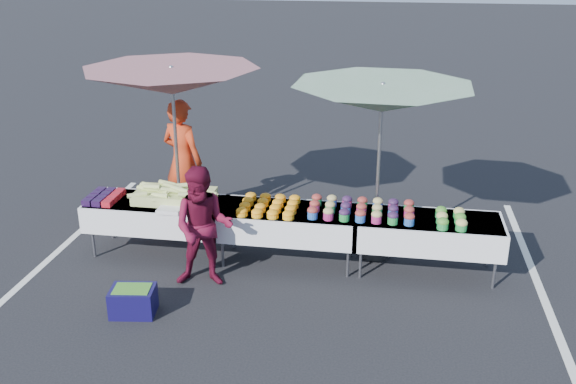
% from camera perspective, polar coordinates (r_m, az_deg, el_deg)
% --- Properties ---
extents(ground, '(80.00, 80.00, 0.00)m').
position_cam_1_polar(ground, '(8.67, 0.00, -6.17)').
color(ground, black).
extents(stripe_left, '(0.10, 5.00, 0.00)m').
position_cam_1_polar(stripe_left, '(9.66, -19.13, -4.38)').
color(stripe_left, silver).
rests_on(stripe_left, ground).
extents(stripe_right, '(0.10, 5.00, 0.00)m').
position_cam_1_polar(stripe_right, '(8.79, 21.22, -7.32)').
color(stripe_right, silver).
rests_on(stripe_right, ground).
extents(table_left, '(1.86, 0.81, 0.75)m').
position_cam_1_polar(table_left, '(8.86, -11.57, -1.82)').
color(table_left, white).
rests_on(table_left, ground).
extents(table_center, '(1.86, 0.81, 0.75)m').
position_cam_1_polar(table_center, '(8.41, 0.00, -2.64)').
color(table_center, white).
rests_on(table_center, ground).
extents(table_right, '(1.86, 0.81, 0.75)m').
position_cam_1_polar(table_right, '(8.34, 12.32, -3.41)').
color(table_right, white).
rests_on(table_right, ground).
extents(berry_punnets, '(0.40, 0.54, 0.08)m').
position_cam_1_polar(berry_punnets, '(9.00, -16.03, -0.43)').
color(berry_punnets, black).
rests_on(berry_punnets, table_left).
extents(corn_pile, '(1.16, 0.57, 0.26)m').
position_cam_1_polar(corn_pile, '(8.72, -10.12, -0.28)').
color(corn_pile, '#9EB55C').
rests_on(corn_pile, table_left).
extents(plastic_bags, '(0.30, 0.25, 0.05)m').
position_cam_1_polar(plastic_bags, '(8.43, -10.45, -1.55)').
color(plastic_bags, white).
rests_on(plastic_bags, table_left).
extents(carrot_bowls, '(0.75, 0.69, 0.11)m').
position_cam_1_polar(carrot_bowls, '(8.36, -1.70, -1.20)').
color(carrot_bowls, '#FEA91C').
rests_on(carrot_bowls, table_center).
extents(potato_cups, '(1.34, 0.58, 0.16)m').
position_cam_1_polar(potato_cups, '(8.23, 6.55, -1.49)').
color(potato_cups, '#2557AD').
rests_on(potato_cups, table_right).
extents(bean_baskets, '(0.36, 0.50, 0.15)m').
position_cam_1_polar(bean_baskets, '(8.17, 14.30, -2.27)').
color(bean_baskets, '#218739').
rests_on(bean_baskets, table_right).
extents(vendor, '(0.80, 0.67, 1.88)m').
position_cam_1_polar(vendor, '(9.77, -9.33, 2.79)').
color(vendor, red).
rests_on(vendor, ground).
extents(customer, '(0.81, 0.67, 1.54)m').
position_cam_1_polar(customer, '(7.87, -7.53, -3.14)').
color(customer, maroon).
rests_on(customer, ground).
extents(umbrella_left, '(2.65, 2.65, 2.47)m').
position_cam_1_polar(umbrella_left, '(8.89, -10.28, 9.56)').
color(umbrella_left, black).
rests_on(umbrella_left, ground).
extents(umbrella_right, '(2.99, 2.99, 2.39)m').
position_cam_1_polar(umbrella_right, '(8.19, 8.36, 8.13)').
color(umbrella_right, black).
rests_on(umbrella_right, ground).
extents(storage_bin, '(0.55, 0.43, 0.33)m').
position_cam_1_polar(storage_bin, '(7.67, -13.61, -9.34)').
color(storage_bin, '#110C3F').
rests_on(storage_bin, ground).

